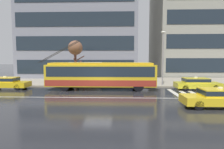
{
  "coord_description": "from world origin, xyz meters",
  "views": [
    {
      "loc": [
        1.94,
        -17.64,
        3.38
      ],
      "look_at": [
        1.13,
        3.56,
        1.56
      ],
      "focal_mm": 31.83,
      "sensor_mm": 36.0,
      "label": 1
    }
  ],
  "objects_px": {
    "trolleybus": "(101,75)",
    "street_tree_bare": "(75,49)",
    "bus_shelter": "(85,68)",
    "taxi_queued_behind_bus": "(6,82)",
    "pedestrian_approaching_curb": "(78,77)",
    "street_lamp": "(163,53)",
    "taxi_ahead_of_bus": "(197,83)",
    "taxi_oncoming_far": "(218,97)",
    "pedestrian_at_shelter": "(84,70)",
    "pedestrian_walking_past": "(132,70)"
  },
  "relations": [
    {
      "from": "pedestrian_walking_past",
      "to": "street_tree_bare",
      "type": "height_order",
      "value": "street_tree_bare"
    },
    {
      "from": "taxi_ahead_of_bus",
      "to": "pedestrian_walking_past",
      "type": "bearing_deg",
      "value": 146.04
    },
    {
      "from": "taxi_ahead_of_bus",
      "to": "pedestrian_walking_past",
      "type": "height_order",
      "value": "pedestrian_walking_past"
    },
    {
      "from": "street_lamp",
      "to": "taxi_oncoming_far",
      "type": "bearing_deg",
      "value": -80.67
    },
    {
      "from": "trolleybus",
      "to": "taxi_oncoming_far",
      "type": "distance_m",
      "value": 11.28
    },
    {
      "from": "street_tree_bare",
      "to": "bus_shelter",
      "type": "bearing_deg",
      "value": 18.65
    },
    {
      "from": "pedestrian_approaching_curb",
      "to": "street_tree_bare",
      "type": "bearing_deg",
      "value": 116.23
    },
    {
      "from": "trolleybus",
      "to": "street_lamp",
      "type": "bearing_deg",
      "value": 21.11
    },
    {
      "from": "pedestrian_at_shelter",
      "to": "pedestrian_walking_past",
      "type": "relative_size",
      "value": 1.01
    },
    {
      "from": "bus_shelter",
      "to": "street_tree_bare",
      "type": "bearing_deg",
      "value": -161.35
    },
    {
      "from": "pedestrian_at_shelter",
      "to": "pedestrian_walking_past",
      "type": "distance_m",
      "value": 6.02
    },
    {
      "from": "pedestrian_approaching_curb",
      "to": "bus_shelter",
      "type": "bearing_deg",
      "value": 61.92
    },
    {
      "from": "pedestrian_approaching_curb",
      "to": "street_tree_bare",
      "type": "distance_m",
      "value": 3.5
    },
    {
      "from": "taxi_oncoming_far",
      "to": "street_lamp",
      "type": "relative_size",
      "value": 0.74
    },
    {
      "from": "pedestrian_walking_past",
      "to": "pedestrian_approaching_curb",
      "type": "bearing_deg",
      "value": -162.69
    },
    {
      "from": "street_lamp",
      "to": "taxi_queued_behind_bus",
      "type": "bearing_deg",
      "value": -170.93
    },
    {
      "from": "taxi_queued_behind_bus",
      "to": "trolleybus",
      "type": "bearing_deg",
      "value": 0.29
    },
    {
      "from": "trolleybus",
      "to": "taxi_oncoming_far",
      "type": "xyz_separation_m",
      "value": [
        8.63,
        -7.21,
        -0.86
      ]
    },
    {
      "from": "street_lamp",
      "to": "pedestrian_at_shelter",
      "type": "bearing_deg",
      "value": 174.59
    },
    {
      "from": "pedestrian_approaching_curb",
      "to": "street_lamp",
      "type": "relative_size",
      "value": 0.25
    },
    {
      "from": "taxi_queued_behind_bus",
      "to": "taxi_ahead_of_bus",
      "type": "bearing_deg",
      "value": 0.44
    },
    {
      "from": "taxi_ahead_of_bus",
      "to": "street_lamp",
      "type": "distance_m",
      "value": 5.08
    },
    {
      "from": "taxi_queued_behind_bus",
      "to": "pedestrian_approaching_curb",
      "type": "height_order",
      "value": "pedestrian_approaching_curb"
    },
    {
      "from": "bus_shelter",
      "to": "street_lamp",
      "type": "bearing_deg",
      "value": -6.13
    },
    {
      "from": "taxi_ahead_of_bus",
      "to": "bus_shelter",
      "type": "height_order",
      "value": "bus_shelter"
    },
    {
      "from": "taxi_oncoming_far",
      "to": "taxi_ahead_of_bus",
      "type": "relative_size",
      "value": 1.02
    },
    {
      "from": "pedestrian_at_shelter",
      "to": "street_lamp",
      "type": "distance_m",
      "value": 9.72
    },
    {
      "from": "bus_shelter",
      "to": "street_lamp",
      "type": "distance_m",
      "value": 9.56
    },
    {
      "from": "trolleybus",
      "to": "pedestrian_at_shelter",
      "type": "distance_m",
      "value": 4.35
    },
    {
      "from": "pedestrian_at_shelter",
      "to": "street_tree_bare",
      "type": "xyz_separation_m",
      "value": [
        -1.01,
        -0.27,
        2.65
      ]
    },
    {
      "from": "taxi_ahead_of_bus",
      "to": "taxi_queued_behind_bus",
      "type": "xyz_separation_m",
      "value": [
        -20.26,
        -0.16,
        0.0
      ]
    },
    {
      "from": "taxi_oncoming_far",
      "to": "taxi_queued_behind_bus",
      "type": "bearing_deg",
      "value": 159.24
    },
    {
      "from": "taxi_ahead_of_bus",
      "to": "pedestrian_approaching_curb",
      "type": "bearing_deg",
      "value": 169.83
    },
    {
      "from": "taxi_queued_behind_bus",
      "to": "pedestrian_approaching_curb",
      "type": "relative_size",
      "value": 2.98
    },
    {
      "from": "trolleybus",
      "to": "taxi_ahead_of_bus",
      "type": "distance_m",
      "value": 10.04
    },
    {
      "from": "pedestrian_approaching_curb",
      "to": "street_tree_bare",
      "type": "xyz_separation_m",
      "value": [
        -0.44,
        0.89,
        3.36
      ]
    },
    {
      "from": "pedestrian_at_shelter",
      "to": "taxi_ahead_of_bus",
      "type": "bearing_deg",
      "value": -15.68
    },
    {
      "from": "trolleybus",
      "to": "pedestrian_walking_past",
      "type": "height_order",
      "value": "trolleybus"
    },
    {
      "from": "trolleybus",
      "to": "pedestrian_at_shelter",
      "type": "xyz_separation_m",
      "value": [
        -2.44,
        3.6,
        0.21
      ]
    },
    {
      "from": "trolleybus",
      "to": "bus_shelter",
      "type": "xyz_separation_m",
      "value": [
        -2.34,
        3.71,
        0.54
      ]
    },
    {
      "from": "bus_shelter",
      "to": "pedestrian_approaching_curb",
      "type": "relative_size",
      "value": 2.59
    },
    {
      "from": "trolleybus",
      "to": "street_tree_bare",
      "type": "relative_size",
      "value": 2.31
    },
    {
      "from": "bus_shelter",
      "to": "pedestrian_at_shelter",
      "type": "xyz_separation_m",
      "value": [
        -0.1,
        -0.11,
        -0.33
      ]
    },
    {
      "from": "street_tree_bare",
      "to": "pedestrian_walking_past",
      "type": "bearing_deg",
      "value": 9.32
    },
    {
      "from": "taxi_oncoming_far",
      "to": "trolleybus",
      "type": "bearing_deg",
      "value": 140.11
    },
    {
      "from": "pedestrian_walking_past",
      "to": "street_lamp",
      "type": "relative_size",
      "value": 0.32
    },
    {
      "from": "taxi_ahead_of_bus",
      "to": "bus_shelter",
      "type": "bearing_deg",
      "value": 163.73
    },
    {
      "from": "taxi_queued_behind_bus",
      "to": "pedestrian_walking_past",
      "type": "xyz_separation_m",
      "value": [
        13.78,
        4.53,
        1.04
      ]
    },
    {
      "from": "taxi_oncoming_far",
      "to": "pedestrian_walking_past",
      "type": "bearing_deg",
      "value": 113.65
    },
    {
      "from": "taxi_ahead_of_bus",
      "to": "street_tree_bare",
      "type": "xyz_separation_m",
      "value": [
        -13.46,
        3.23,
        3.72
      ]
    }
  ]
}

